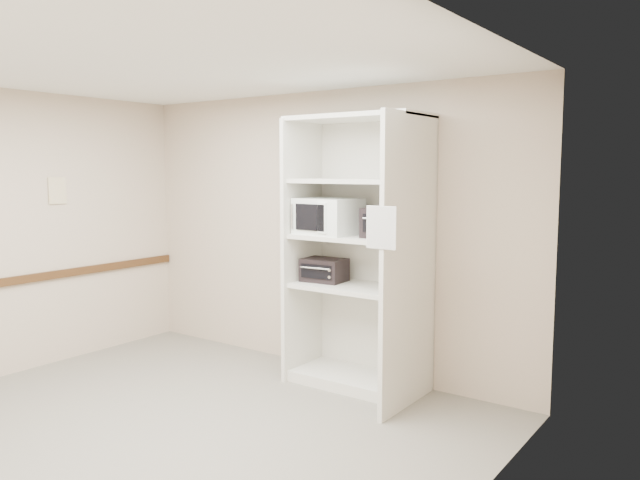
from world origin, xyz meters
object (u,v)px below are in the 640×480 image
Objects in this scene: shelving_unit at (362,263)px; microwave at (328,216)px; toaster_oven_upper at (391,223)px; toaster_oven_lower at (324,270)px.

microwave is at bearing -171.28° from shelving_unit.
toaster_oven_upper is (0.61, 0.05, -0.03)m from microwave.
shelving_unit is 6.32× the size of toaster_oven_lower.
microwave is at bearing 178.20° from toaster_oven_upper.
microwave reaches higher than toaster_oven_lower.
toaster_oven_upper is at bearing 0.71° from shelving_unit.
toaster_oven_lower is (-0.08, 0.06, -0.51)m from microwave.
shelving_unit is at bearing 13.93° from microwave.
microwave is 0.52m from toaster_oven_lower.
toaster_oven_upper is 0.84m from toaster_oven_lower.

